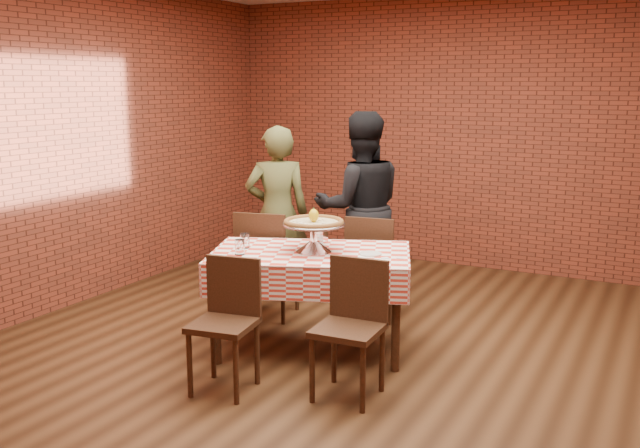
# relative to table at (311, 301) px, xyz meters

# --- Properties ---
(ground) EXTENTS (6.00, 6.00, 0.00)m
(ground) POSITION_rel_table_xyz_m (0.31, -0.01, -0.38)
(ground) COLOR black
(ground) RESTS_ON ground
(back_wall) EXTENTS (5.50, 0.00, 5.50)m
(back_wall) POSITION_rel_table_xyz_m (0.31, 2.99, 1.08)
(back_wall) COLOR maroon
(back_wall) RESTS_ON ground
(table) EXTENTS (1.64, 1.32, 0.75)m
(table) POSITION_rel_table_xyz_m (0.00, 0.00, 0.00)
(table) COLOR #402315
(table) RESTS_ON ground
(tablecloth) EXTENTS (1.69, 1.37, 0.25)m
(tablecloth) POSITION_rel_table_xyz_m (0.00, 0.00, 0.26)
(tablecloth) COLOR red
(tablecloth) RESTS_ON table
(pizza_stand) EXTENTS (0.62, 0.62, 0.21)m
(pizza_stand) POSITION_rel_table_xyz_m (0.02, 0.02, 0.49)
(pizza_stand) COLOR silver
(pizza_stand) RESTS_ON tablecloth
(pizza) EXTENTS (0.58, 0.58, 0.03)m
(pizza) POSITION_rel_table_xyz_m (0.02, 0.02, 0.60)
(pizza) COLOR beige
(pizza) RESTS_ON pizza_stand
(lemon) EXTENTS (0.10, 0.10, 0.10)m
(lemon) POSITION_rel_table_xyz_m (0.02, 0.02, 0.65)
(lemon) COLOR yellow
(lemon) RESTS_ON pizza
(water_glass_left) EXTENTS (0.09, 0.09, 0.11)m
(water_glass_left) POSITION_rel_table_xyz_m (-0.41, -0.32, 0.44)
(water_glass_left) COLOR white
(water_glass_left) RESTS_ON tablecloth
(water_glass_right) EXTENTS (0.09, 0.09, 0.11)m
(water_glass_right) POSITION_rel_table_xyz_m (-0.50, -0.12, 0.44)
(water_glass_right) COLOR white
(water_glass_right) RESTS_ON tablecloth
(side_plate) EXTENTS (0.21, 0.21, 0.01)m
(side_plate) POSITION_rel_table_xyz_m (0.43, 0.12, 0.39)
(side_plate) COLOR white
(side_plate) RESTS_ON tablecloth
(sweetener_packet_a) EXTENTS (0.06, 0.06, 0.00)m
(sweetener_packet_a) POSITION_rel_table_xyz_m (0.56, 0.07, 0.39)
(sweetener_packet_a) COLOR white
(sweetener_packet_a) RESTS_ON tablecloth
(sweetener_packet_b) EXTENTS (0.05, 0.04, 0.00)m
(sweetener_packet_b) POSITION_rel_table_xyz_m (0.66, 0.11, 0.39)
(sweetener_packet_b) COLOR white
(sweetener_packet_b) RESTS_ON tablecloth
(condiment_caddy) EXTENTS (0.11, 0.09, 0.15)m
(condiment_caddy) POSITION_rel_table_xyz_m (-0.09, 0.31, 0.46)
(condiment_caddy) COLOR silver
(condiment_caddy) RESTS_ON tablecloth
(chair_near_left) EXTENTS (0.44, 0.44, 0.86)m
(chair_near_left) POSITION_rel_table_xyz_m (-0.15, -0.91, 0.06)
(chair_near_left) COLOR #402315
(chair_near_left) RESTS_ON ground
(chair_near_right) EXTENTS (0.42, 0.42, 0.88)m
(chair_near_right) POSITION_rel_table_xyz_m (0.60, -0.62, 0.06)
(chair_near_right) COLOR #402315
(chair_near_right) RESTS_ON ground
(chair_far_left) EXTENTS (0.53, 0.53, 0.93)m
(chair_far_left) POSITION_rel_table_xyz_m (-0.70, 0.54, 0.09)
(chair_far_left) COLOR #402315
(chair_far_left) RESTS_ON ground
(chair_far_right) EXTENTS (0.47, 0.47, 0.90)m
(chair_far_right) POSITION_rel_table_xyz_m (0.12, 0.94, 0.07)
(chair_far_right) COLOR #402315
(chair_far_right) RESTS_ON ground
(diner_olive) EXTENTS (0.70, 0.65, 1.61)m
(diner_olive) POSITION_rel_table_xyz_m (-0.90, 1.03, 0.43)
(diner_olive) COLOR #4C4D28
(diner_olive) RESTS_ON ground
(diner_black) EXTENTS (1.07, 1.02, 1.74)m
(diner_black) POSITION_rel_table_xyz_m (-0.20, 1.32, 0.49)
(diner_black) COLOR black
(diner_black) RESTS_ON ground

